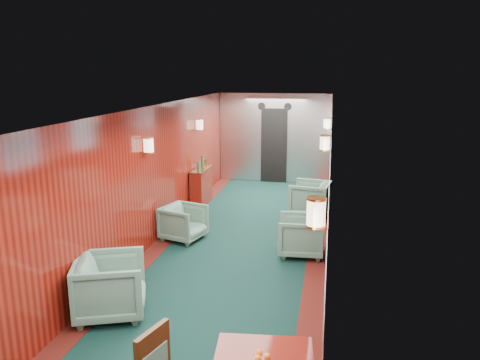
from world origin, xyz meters
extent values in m
plane|color=black|center=(0.00, 0.00, 0.00)|extent=(12.00, 12.00, 0.00)
cube|color=silver|center=(0.00, 0.00, 2.35)|extent=(3.00, 12.00, 0.10)
cube|color=silver|center=(0.00, 0.00, 2.36)|extent=(1.20, 12.00, 0.06)
cube|color=maroon|center=(0.00, 6.00, 1.20)|extent=(3.00, 0.10, 2.40)
cube|color=maroon|center=(-1.50, 0.00, 1.20)|extent=(0.10, 12.00, 2.40)
cube|color=maroon|center=(1.50, 0.00, 1.20)|extent=(0.10, 12.00, 2.40)
cube|color=#3D100C|center=(-1.35, 0.00, 0.00)|extent=(0.30, 12.00, 0.01)
cube|color=#3D100C|center=(1.35, 0.00, 0.00)|extent=(0.30, 12.00, 0.01)
cube|color=silver|center=(0.00, 5.92, 1.20)|extent=(2.98, 0.12, 2.38)
cube|color=black|center=(0.00, 5.84, 1.00)|extent=(0.70, 0.06, 2.00)
cylinder|color=black|center=(-0.35, 5.85, 2.05)|extent=(0.20, 0.04, 0.20)
cylinder|color=black|center=(0.35, 5.85, 2.05)|extent=(0.20, 0.04, 0.20)
cube|color=silver|center=(1.49, -3.50, 1.45)|extent=(0.02, 1.10, 0.80)
cube|color=slate|center=(1.48, -3.50, 1.45)|extent=(0.01, 0.96, 0.66)
cube|color=silver|center=(1.49, -1.00, 1.45)|extent=(0.02, 1.10, 0.80)
cube|color=slate|center=(1.48, -1.00, 1.45)|extent=(0.01, 0.96, 0.66)
cube|color=silver|center=(1.49, 1.50, 1.45)|extent=(0.02, 1.10, 0.80)
cube|color=slate|center=(1.48, 1.50, 1.45)|extent=(0.01, 0.96, 0.66)
cube|color=silver|center=(1.49, 4.00, 1.45)|extent=(0.02, 1.10, 0.80)
cube|color=slate|center=(1.48, 4.00, 1.45)|extent=(0.01, 0.96, 0.66)
cylinder|color=beige|center=(1.40, -2.70, 1.80)|extent=(0.16, 0.16, 0.24)
cylinder|color=gold|center=(1.40, -2.70, 1.68)|extent=(0.17, 0.17, 0.02)
cylinder|color=beige|center=(-1.40, 0.50, 1.80)|extent=(0.16, 0.16, 0.24)
cylinder|color=gold|center=(-1.40, 0.50, 1.68)|extent=(0.17, 0.17, 0.02)
cylinder|color=beige|center=(1.40, 1.30, 1.80)|extent=(0.16, 0.16, 0.24)
cylinder|color=gold|center=(1.40, 1.30, 1.68)|extent=(0.17, 0.17, 0.02)
cylinder|color=beige|center=(-1.40, 3.50, 1.80)|extent=(0.16, 0.16, 0.24)
cylinder|color=gold|center=(-1.40, 3.50, 1.68)|extent=(0.17, 0.17, 0.02)
cylinder|color=beige|center=(1.40, 4.30, 1.80)|extent=(0.16, 0.16, 0.24)
cylinder|color=gold|center=(1.40, 4.30, 1.68)|extent=(0.17, 0.17, 0.02)
cube|color=maroon|center=(-1.34, 3.32, 0.41)|extent=(0.27, 0.91, 0.82)
cube|color=#391F0D|center=(-1.33, 3.32, 0.82)|extent=(0.29, 0.93, 0.02)
cylinder|color=#2A5433|center=(-1.32, 3.09, 0.94)|extent=(0.07, 0.07, 0.22)
cylinder|color=#2A5433|center=(-1.32, 3.41, 0.97)|extent=(0.06, 0.06, 0.28)
cylinder|color=gold|center=(-1.32, 3.59, 0.92)|extent=(0.08, 0.08, 0.18)
imported|color=#1F4A3F|center=(-1.10, -1.66, 0.38)|extent=(1.07, 1.05, 0.76)
imported|color=#1F4A3F|center=(-1.03, 1.07, 0.32)|extent=(0.85, 0.84, 0.63)
imported|color=#1F4A3F|center=(1.07, 0.76, 0.33)|extent=(0.77, 0.75, 0.66)
imported|color=#1F4A3F|center=(1.12, 2.99, 0.36)|extent=(0.90, 0.88, 0.72)
camera|label=1|loc=(1.50, -6.57, 2.98)|focal=35.00mm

